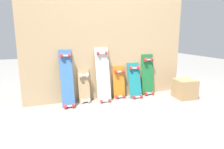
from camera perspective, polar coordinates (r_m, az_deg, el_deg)
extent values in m
plane|color=gray|center=(3.13, -0.44, -7.01)|extent=(12.00, 12.00, 0.00)
cube|color=tan|center=(3.03, -0.92, 10.64)|extent=(2.59, 0.04, 1.90)
cube|color=#386BAD|center=(2.81, -13.10, -1.80)|extent=(0.17, 0.25, 0.86)
cube|color=#B7B7BF|center=(2.80, -12.47, -9.02)|extent=(0.08, 0.04, 0.03)
cube|color=#B7B7BF|center=(2.82, -13.61, 5.41)|extent=(0.08, 0.04, 0.03)
cylinder|color=red|center=(2.77, -13.55, -9.15)|extent=(0.03, 0.07, 0.07)
cylinder|color=red|center=(2.78, -11.31, -8.95)|extent=(0.03, 0.07, 0.07)
cylinder|color=red|center=(2.80, -14.68, 5.41)|extent=(0.03, 0.07, 0.07)
cylinder|color=red|center=(2.81, -12.48, 5.54)|extent=(0.03, 0.07, 0.07)
cube|color=tan|center=(2.95, -8.21, -3.97)|extent=(0.17, 0.12, 0.55)
cube|color=#B7B7BF|center=(2.95, -7.87, -7.68)|extent=(0.08, 0.04, 0.03)
cube|color=#B7B7BF|center=(2.91, -8.36, -0.30)|extent=(0.08, 0.04, 0.03)
cylinder|color=beige|center=(2.92, -8.82, -7.83)|extent=(0.03, 0.07, 0.07)
cylinder|color=beige|center=(2.94, -6.79, -7.63)|extent=(0.03, 0.07, 0.07)
cylinder|color=beige|center=(2.89, -9.32, -0.38)|extent=(0.03, 0.07, 0.07)
cylinder|color=beige|center=(2.91, -7.28, -0.23)|extent=(0.03, 0.07, 0.07)
cube|color=silver|center=(2.94, -2.64, -0.80)|extent=(0.21, 0.20, 0.88)
cube|color=#B7B7BF|center=(2.95, -2.00, -7.77)|extent=(0.09, 0.04, 0.03)
cube|color=#B7B7BF|center=(2.93, -3.00, 6.21)|extent=(0.09, 0.04, 0.03)
cylinder|color=red|center=(2.91, -3.12, -7.95)|extent=(0.03, 0.05, 0.05)
cylinder|color=red|center=(2.95, -0.69, -7.67)|extent=(0.03, 0.05, 0.05)
cylinder|color=red|center=(2.90, -4.14, 6.20)|extent=(0.03, 0.05, 0.05)
cylinder|color=red|center=(2.94, -1.68, 6.30)|extent=(0.03, 0.05, 0.05)
cube|color=orange|center=(3.12, 2.05, -2.80)|extent=(0.19, 0.09, 0.58)
cube|color=#B7B7BF|center=(3.13, 2.37, -6.50)|extent=(0.09, 0.04, 0.03)
cube|color=#B7B7BF|center=(3.08, 2.07, 0.86)|extent=(0.09, 0.04, 0.03)
cylinder|color=red|center=(3.09, 1.47, -6.68)|extent=(0.03, 0.06, 0.06)
cylinder|color=red|center=(3.14, 3.51, -6.43)|extent=(0.03, 0.06, 0.06)
cylinder|color=red|center=(3.04, 1.15, 0.76)|extent=(0.03, 0.06, 0.06)
cylinder|color=red|center=(3.08, 3.22, 0.91)|extent=(0.03, 0.06, 0.06)
cube|color=#197A7F|center=(3.17, 6.72, -2.36)|extent=(0.21, 0.21, 0.62)
cube|color=#B7B7BF|center=(3.15, 7.40, -6.54)|extent=(0.09, 0.04, 0.03)
cube|color=#B7B7BF|center=(3.16, 6.44, 1.87)|extent=(0.09, 0.04, 0.03)
cylinder|color=red|center=(3.10, 6.48, -6.68)|extent=(0.03, 0.06, 0.06)
cylinder|color=red|center=(3.16, 8.57, -6.39)|extent=(0.03, 0.06, 0.06)
cylinder|color=red|center=(3.12, 5.53, 1.85)|extent=(0.03, 0.06, 0.06)
cylinder|color=red|center=(3.17, 7.61, 1.98)|extent=(0.03, 0.06, 0.06)
cube|color=#1E7238|center=(3.32, 10.41, -0.58)|extent=(0.21, 0.10, 0.74)
cube|color=#B7B7BF|center=(3.34, 10.74, -5.46)|extent=(0.09, 0.04, 0.03)
cube|color=#B7B7BF|center=(3.28, 10.51, 4.31)|extent=(0.09, 0.04, 0.03)
cylinder|color=red|center=(3.29, 9.93, -5.63)|extent=(0.03, 0.06, 0.06)
cylinder|color=red|center=(3.36, 11.84, -5.37)|extent=(0.03, 0.06, 0.06)
cylinder|color=red|center=(3.23, 9.68, 4.27)|extent=(0.03, 0.06, 0.06)
cylinder|color=red|center=(3.30, 11.63, 4.34)|extent=(0.03, 0.06, 0.06)
cube|color=tan|center=(3.33, 20.60, -3.93)|extent=(0.33, 0.33, 0.30)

